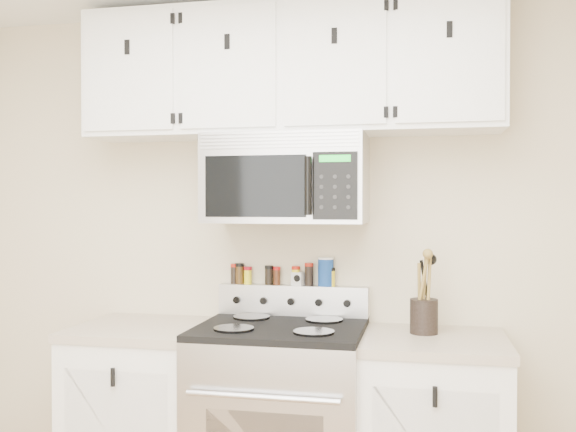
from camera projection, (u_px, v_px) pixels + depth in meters
The scene contains 17 objects.
back_wall at pixel (294, 255), 3.26m from camera, with size 3.50×0.01×2.50m, color beige.
range at pixel (281, 425), 2.96m from camera, with size 0.76×0.65×1.10m.
base_cabinet_left at pixel (144, 418), 3.13m from camera, with size 0.64×0.62×0.92m.
microwave at pixel (287, 179), 3.07m from camera, with size 0.76×0.44×0.42m.
upper_cabinets at pixel (288, 71), 3.08m from camera, with size 2.00×0.35×0.62m.
utensil_crock at pixel (424, 313), 2.91m from camera, with size 0.13×0.13×0.37m.
kitchen_timer at pixel (298, 279), 3.22m from camera, with size 0.06×0.05×0.07m, color silver.
salt_canister at pixel (326, 272), 3.19m from camera, with size 0.08×0.08×0.14m.
spice_jar_0 at pixel (234, 274), 3.29m from camera, with size 0.04×0.04×0.10m.
spice_jar_1 at pixel (240, 273), 3.29m from camera, with size 0.05×0.05×0.11m.
spice_jar_2 at pixel (248, 275), 3.28m from camera, with size 0.04×0.04×0.09m.
spice_jar_3 at pixel (269, 275), 3.26m from camera, with size 0.04×0.04×0.10m.
spice_jar_4 at pixel (277, 276), 3.25m from camera, with size 0.04×0.04×0.09m.
spice_jar_5 at pixel (296, 276), 3.23m from camera, with size 0.04×0.04×0.10m.
spice_jar_6 at pixel (309, 274), 3.21m from camera, with size 0.04×0.04×0.11m.
spice_jar_7 at pixel (324, 276), 3.20m from camera, with size 0.04×0.04×0.10m.
spice_jar_8 at pixel (331, 277), 3.19m from camera, with size 0.04×0.04×0.09m.
Camera 1 is at (0.64, -1.45, 1.51)m, focal length 40.00 mm.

